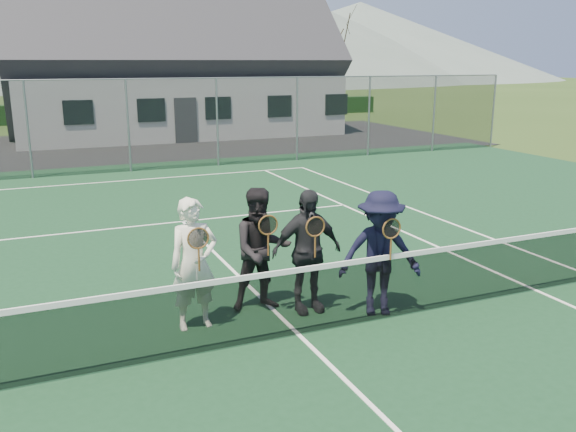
% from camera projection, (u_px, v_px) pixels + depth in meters
% --- Properties ---
extents(ground, '(220.00, 220.00, 0.00)m').
position_uv_depth(ground, '(106.00, 147.00, 25.89)').
color(ground, '#2C4418').
rests_on(ground, ground).
extents(court_surface, '(30.00, 30.00, 0.02)m').
position_uv_depth(court_surface, '(299.00, 336.00, 8.07)').
color(court_surface, '#14381E').
rests_on(court_surface, ground).
extents(tarmac_carpark, '(40.00, 12.00, 0.01)m').
position_uv_depth(tarmac_carpark, '(3.00, 152.00, 24.35)').
color(tarmac_carpark, black).
rests_on(tarmac_carpark, ground).
extents(hedge_row, '(40.00, 1.20, 1.10)m').
position_uv_depth(hedge_row, '(80.00, 113.00, 36.44)').
color(hedge_row, black).
rests_on(hedge_row, ground).
extents(hill_centre, '(120.00, 120.00, 22.00)m').
position_uv_depth(hill_centre, '(170.00, 13.00, 97.61)').
color(hill_centre, slate).
rests_on(hill_centre, ground).
extents(hill_east, '(90.00, 90.00, 14.00)m').
position_uv_depth(hill_east, '(360.00, 42.00, 111.98)').
color(hill_east, slate).
rests_on(hill_east, ground).
extents(court_markings, '(11.03, 23.83, 0.01)m').
position_uv_depth(court_markings, '(299.00, 335.00, 8.07)').
color(court_markings, white).
rests_on(court_markings, court_surface).
extents(tennis_net, '(11.68, 0.08, 1.10)m').
position_uv_depth(tennis_net, '(299.00, 298.00, 7.94)').
color(tennis_net, slate).
rests_on(tennis_net, ground).
extents(perimeter_fence, '(30.07, 0.07, 3.02)m').
position_uv_depth(perimeter_fence, '(128.00, 125.00, 19.72)').
color(perimeter_fence, slate).
rests_on(perimeter_fence, ground).
extents(clubhouse, '(15.60, 8.20, 7.70)m').
position_uv_depth(clubhouse, '(173.00, 52.00, 29.99)').
color(clubhouse, silver).
rests_on(clubhouse, ground).
extents(tree_c, '(3.20, 3.20, 7.77)m').
position_uv_depth(tree_c, '(106.00, 23.00, 36.80)').
color(tree_c, '#362313').
rests_on(tree_c, ground).
extents(tree_d, '(3.20, 3.20, 7.77)m').
position_uv_depth(tree_d, '(260.00, 27.00, 40.62)').
color(tree_d, '#352013').
rests_on(tree_d, ground).
extents(tree_e, '(3.20, 3.20, 7.77)m').
position_uv_depth(tree_e, '(340.00, 28.00, 42.92)').
color(tree_e, '#372714').
rests_on(tree_e, ground).
extents(player_a, '(0.67, 0.51, 1.80)m').
position_uv_depth(player_a, '(194.00, 264.00, 8.11)').
color(player_a, white).
rests_on(player_a, court_surface).
extents(player_b, '(0.94, 0.77, 1.80)m').
position_uv_depth(player_b, '(261.00, 249.00, 8.74)').
color(player_b, black).
rests_on(player_b, court_surface).
extents(player_c, '(1.06, 0.51, 1.80)m').
position_uv_depth(player_c, '(307.00, 251.00, 8.66)').
color(player_c, black).
rests_on(player_c, court_surface).
extents(player_d, '(1.32, 1.03, 1.80)m').
position_uv_depth(player_d, '(380.00, 253.00, 8.56)').
color(player_d, black).
rests_on(player_d, court_surface).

